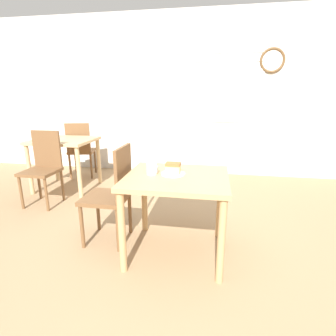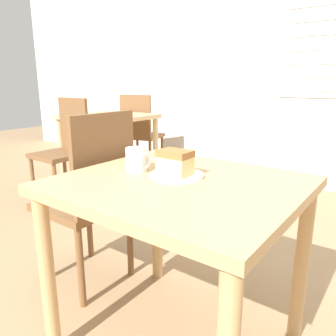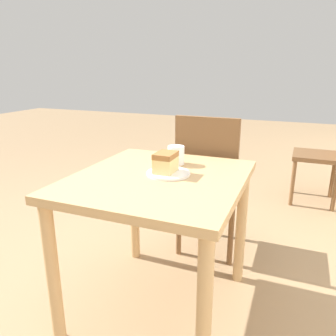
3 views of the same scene
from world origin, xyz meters
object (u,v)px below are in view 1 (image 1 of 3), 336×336
at_px(chair_far_corner, 43,165).
at_px(chair_far_opposite, 81,148).
at_px(dining_table_near, 177,189).
at_px(chair_near_window, 113,192).
at_px(plate, 173,174).
at_px(cake_slice, 173,168).
at_px(dining_table_far, 64,148).
at_px(coffee_mug, 152,169).

xyz_separation_m(chair_far_corner, chair_far_opposite, (-0.07, 1.15, 0.00)).
bearing_deg(dining_table_near, chair_far_corner, 155.69).
distance_m(chair_near_window, chair_far_opposite, 2.35).
relative_size(plate, cake_slice, 1.68).
bearing_deg(dining_table_far, chair_far_corner, -87.75).
xyz_separation_m(dining_table_far, chair_far_corner, (0.02, -0.58, -0.12)).
bearing_deg(chair_far_opposite, plate, 120.35).
bearing_deg(coffee_mug, plate, 9.60).
bearing_deg(cake_slice, plate, 93.55).
relative_size(dining_table_near, chair_far_corner, 0.91).
bearing_deg(chair_near_window, coffee_mug, 78.20).
height_order(plate, coffee_mug, coffee_mug).
height_order(chair_far_opposite, plate, chair_far_opposite).
relative_size(dining_table_far, plate, 4.09).
height_order(dining_table_near, dining_table_far, dining_table_far).
height_order(dining_table_far, chair_far_corner, chair_far_corner).
xyz_separation_m(chair_near_window, cake_slice, (0.60, -0.07, 0.29)).
xyz_separation_m(dining_table_far, chair_near_window, (1.30, -1.35, -0.12)).
distance_m(dining_table_far, coffee_mug, 2.24).
bearing_deg(chair_far_opposite, cake_slice, 120.16).
bearing_deg(plate, dining_table_near, -43.03).
bearing_deg(chair_far_opposite, dining_table_far, 80.66).
distance_m(dining_table_near, chair_near_window, 0.65).
xyz_separation_m(chair_far_corner, cake_slice, (1.87, -0.84, 0.29)).
xyz_separation_m(dining_table_far, cake_slice, (1.90, -1.42, 0.16)).
distance_m(chair_far_opposite, coffee_mug, 2.69).
relative_size(dining_table_near, coffee_mug, 8.96).
relative_size(dining_table_near, chair_near_window, 0.91).
height_order(chair_near_window, chair_far_corner, same).
bearing_deg(dining_table_near, coffee_mug, 178.76).
bearing_deg(coffee_mug, cake_slice, 5.07).
height_order(chair_near_window, coffee_mug, chair_near_window).
relative_size(chair_far_opposite, plate, 4.53).
distance_m(chair_far_corner, chair_far_opposite, 1.15).
bearing_deg(chair_far_opposite, dining_table_near, 120.40).
bearing_deg(coffee_mug, chair_near_window, 168.20).
relative_size(chair_far_corner, plate, 4.53).
distance_m(chair_near_window, chair_far_corner, 1.49).
distance_m(chair_far_corner, cake_slice, 2.07).
bearing_deg(cake_slice, dining_table_far, 143.22).
bearing_deg(chair_far_corner, dining_table_near, -23.87).
bearing_deg(dining_table_far, dining_table_near, -36.65).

